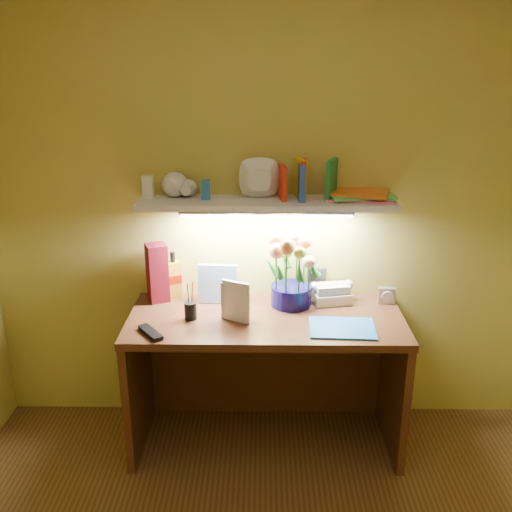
{
  "coord_description": "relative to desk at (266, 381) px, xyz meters",
  "views": [
    {
      "loc": [
        -0.02,
        -1.43,
        2.01
      ],
      "look_at": [
        -0.05,
        1.35,
        1.02
      ],
      "focal_mm": 40.0,
      "sensor_mm": 36.0,
      "label": 1
    }
  ],
  "objects": [
    {
      "name": "desk",
      "position": [
        0.0,
        0.0,
        0.0
      ],
      "size": [
        1.4,
        0.6,
        0.75
      ],
      "primitive_type": "cube",
      "color": "#3D2110",
      "rests_on": "ground"
    },
    {
      "name": "desk_book_a",
      "position": [
        -0.23,
        -0.02,
        0.47
      ],
      "size": [
        0.15,
        0.02,
        0.19
      ],
      "primitive_type": "imported",
      "rotation": [
        0.0,
        0.0,
        -0.04
      ],
      "color": "beige",
      "rests_on": "desk"
    },
    {
      "name": "telephone",
      "position": [
        0.35,
        0.19,
        0.43
      ],
      "size": [
        0.22,
        0.18,
        0.12
      ],
      "primitive_type": null,
      "rotation": [
        0.0,
        0.0,
        0.19
      ],
      "color": "#F4F0CC",
      "rests_on": "desk"
    },
    {
      "name": "flower_bouquet",
      "position": [
        0.13,
        0.15,
        0.56
      ],
      "size": [
        0.27,
        0.27,
        0.38
      ],
      "primitive_type": null,
      "rotation": [
        0.0,
        0.0,
        0.12
      ],
      "color": "#07063B",
      "rests_on": "desk"
    },
    {
      "name": "desk_book_b",
      "position": [
        -0.22,
        -0.02,
        0.48
      ],
      "size": [
        0.14,
        0.09,
        0.21
      ],
      "primitive_type": "imported",
      "rotation": [
        0.0,
        0.0,
        -0.5
      ],
      "color": "silver",
      "rests_on": "desk"
    },
    {
      "name": "desk_clock",
      "position": [
        0.65,
        0.18,
        0.42
      ],
      "size": [
        0.09,
        0.05,
        0.09
      ],
      "primitive_type": "cube",
      "rotation": [
        0.0,
        0.0,
        -0.08
      ],
      "color": "#B1B1B6",
      "rests_on": "desk"
    },
    {
      "name": "blue_folder",
      "position": [
        0.37,
        -0.13,
        0.38
      ],
      "size": [
        0.33,
        0.25,
        0.01
      ],
      "primitive_type": "cube",
      "rotation": [
        0.0,
        0.0,
        -0.05
      ],
      "color": "#226CBA",
      "rests_on": "desk"
    },
    {
      "name": "wall_shelf",
      "position": [
        0.03,
        0.19,
        0.96
      ],
      "size": [
        1.31,
        0.32,
        0.23
      ],
      "color": "silver",
      "rests_on": "ground"
    },
    {
      "name": "tv_remote",
      "position": [
        -0.55,
        -0.2,
        0.38
      ],
      "size": [
        0.15,
        0.17,
        0.02
      ],
      "primitive_type": "cube",
      "rotation": [
        0.0,
        0.0,
        0.65
      ],
      "color": "black",
      "rests_on": "desk"
    },
    {
      "name": "whisky_box",
      "position": [
        -0.58,
        0.2,
        0.53
      ],
      "size": [
        0.13,
        0.13,
        0.32
      ],
      "primitive_type": "cube",
      "rotation": [
        0.0,
        0.0,
        0.41
      ],
      "color": "#580B14",
      "rests_on": "desk"
    },
    {
      "name": "art_card",
      "position": [
        -0.26,
        0.19,
        0.48
      ],
      "size": [
        0.21,
        0.05,
        0.21
      ],
      "primitive_type": null,
      "rotation": [
        0.0,
        0.0,
        -0.06
      ],
      "color": "silver",
      "rests_on": "desk"
    },
    {
      "name": "pen_cup",
      "position": [
        -0.38,
        -0.03,
        0.45
      ],
      "size": [
        0.08,
        0.08,
        0.15
      ],
      "primitive_type": "cylinder",
      "rotation": [
        0.0,
        0.0,
        -0.29
      ],
      "color": "black",
      "rests_on": "desk"
    },
    {
      "name": "whisky_bottle",
      "position": [
        -0.5,
        0.25,
        0.5
      ],
      "size": [
        0.09,
        0.09,
        0.26
      ],
      "primitive_type": null,
      "rotation": [
        0.0,
        0.0,
        0.42
      ],
      "color": "#C78D17",
      "rests_on": "desk"
    }
  ]
}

